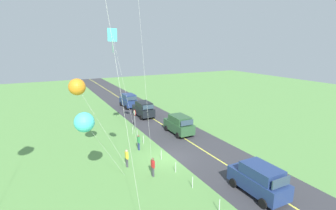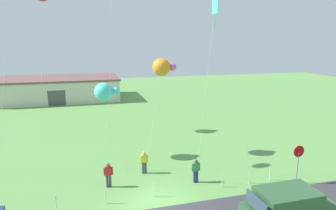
% 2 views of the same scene
% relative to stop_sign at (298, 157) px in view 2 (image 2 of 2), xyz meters
% --- Properties ---
extents(ground_plane, '(120.00, 120.00, 0.10)m').
position_rel_stop_sign_xyz_m(ground_plane, '(-9.18, 0.10, -1.85)').
color(ground_plane, '#60994C').
extents(stop_sign, '(0.76, 0.08, 2.56)m').
position_rel_stop_sign_xyz_m(stop_sign, '(0.00, 0.00, 0.00)').
color(stop_sign, gray).
rests_on(stop_sign, ground).
extents(person_adult_near, '(0.58, 0.22, 1.60)m').
position_rel_stop_sign_xyz_m(person_adult_near, '(-11.69, 2.74, -0.94)').
color(person_adult_near, '#3F3F47').
rests_on(person_adult_near, ground).
extents(person_adult_companion, '(0.58, 0.22, 1.60)m').
position_rel_stop_sign_xyz_m(person_adult_companion, '(-6.20, 1.86, -0.94)').
color(person_adult_companion, navy).
rests_on(person_adult_companion, ground).
extents(person_child_watcher, '(0.58, 0.22, 1.60)m').
position_rel_stop_sign_xyz_m(person_child_watcher, '(-9.15, 4.09, -0.94)').
color(person_child_watcher, '#3F3F47').
rests_on(person_child_watcher, ground).
extents(kite_blue_mid, '(1.79, 2.15, 11.93)m').
position_rel_stop_sign_xyz_m(kite_blue_mid, '(-4.48, 3.51, 9.27)').
color(kite_blue_mid, silver).
rests_on(kite_blue_mid, ground).
extents(kite_yellow_high, '(3.32, 4.05, 7.74)m').
position_rel_stop_sign_xyz_m(kite_yellow_high, '(-6.97, 7.43, 5.23)').
color(kite_yellow_high, silver).
rests_on(kite_yellow_high, ground).
extents(kite_green_far, '(1.90, 3.70, 5.96)m').
position_rel_stop_sign_xyz_m(kite_green_far, '(-11.41, 7.73, 3.46)').
color(kite_green_far, silver).
rests_on(kite_green_far, ground).
extents(warehouse_distant, '(18.36, 10.20, 3.50)m').
position_rel_stop_sign_xyz_m(warehouse_distant, '(-16.90, 34.34, -0.05)').
color(warehouse_distant, beige).
rests_on(warehouse_distant, ground).
extents(fence_post_1, '(0.05, 0.05, 0.90)m').
position_rel_stop_sign_xyz_m(fence_post_1, '(-14.62, 0.80, -1.35)').
color(fence_post_1, silver).
rests_on(fence_post_1, ground).
extents(fence_post_2, '(0.05, 0.05, 0.90)m').
position_rel_stop_sign_xyz_m(fence_post_2, '(-12.01, 0.80, -1.35)').
color(fence_post_2, silver).
rests_on(fence_post_2, ground).
extents(fence_post_3, '(0.05, 0.05, 0.90)m').
position_rel_stop_sign_xyz_m(fence_post_3, '(-9.24, 0.80, -1.35)').
color(fence_post_3, silver).
rests_on(fence_post_3, ground).
extents(fence_post_4, '(0.05, 0.05, 0.90)m').
position_rel_stop_sign_xyz_m(fence_post_4, '(-4.83, 0.80, -1.35)').
color(fence_post_4, silver).
rests_on(fence_post_4, ground).
extents(fence_post_5, '(0.05, 0.05, 0.90)m').
position_rel_stop_sign_xyz_m(fence_post_5, '(-2.91, 0.80, -1.35)').
color(fence_post_5, silver).
rests_on(fence_post_5, ground).
extents(fence_post_6, '(0.05, 0.05, 0.90)m').
position_rel_stop_sign_xyz_m(fence_post_6, '(-1.41, 0.80, -1.35)').
color(fence_post_6, silver).
rests_on(fence_post_6, ground).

